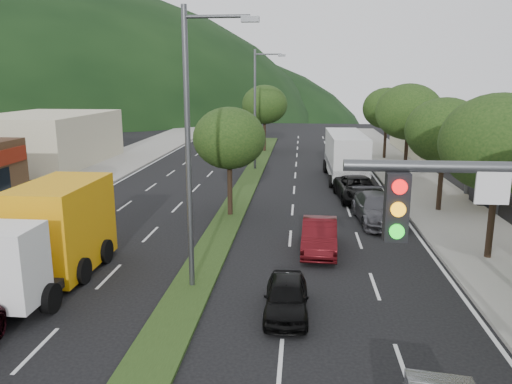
# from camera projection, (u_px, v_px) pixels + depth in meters

# --- Properties ---
(sidewalk_right) EXTENTS (5.00, 90.00, 0.15)m
(sidewalk_right) POSITION_uv_depth(u_px,v_px,m) (426.00, 192.00, 33.98)
(sidewalk_right) COLOR gray
(sidewalk_right) RESTS_ON ground
(sidewalk_left) EXTENTS (6.00, 90.00, 0.15)m
(sidewalk_left) POSITION_uv_depth(u_px,v_px,m) (67.00, 185.00, 36.26)
(sidewalk_left) COLOR gray
(sidewalk_left) RESTS_ON ground
(median) EXTENTS (1.60, 56.00, 0.12)m
(median) POSITION_uv_depth(u_px,v_px,m) (249.00, 180.00, 38.01)
(median) COLOR #1E3312
(median) RESTS_ON ground
(bldg_left_far) EXTENTS (9.00, 14.00, 4.60)m
(bldg_left_far) POSITION_uv_depth(u_px,v_px,m) (47.00, 139.00, 45.05)
(bldg_left_far) COLOR beige
(bldg_left_far) RESTS_ON ground
(bldg_right_far) EXTENTS (10.00, 16.00, 5.20)m
(bldg_right_far) POSITION_uv_depth(u_px,v_px,m) (453.00, 129.00, 51.26)
(bldg_right_far) COLOR beige
(bldg_right_far) RESTS_ON ground
(tree_r_b) EXTENTS (4.80, 4.80, 6.94)m
(tree_r_b) POSITION_uv_depth(u_px,v_px,m) (500.00, 143.00, 20.31)
(tree_r_b) COLOR black
(tree_r_b) RESTS_ON sidewalk_right
(tree_r_c) EXTENTS (4.40, 4.40, 6.48)m
(tree_r_c) POSITION_uv_depth(u_px,v_px,m) (445.00, 131.00, 28.14)
(tree_r_c) COLOR black
(tree_r_c) RESTS_ON sidewalk_right
(tree_r_d) EXTENTS (5.00, 5.00, 7.17)m
(tree_r_d) POSITION_uv_depth(u_px,v_px,m) (409.00, 112.00, 37.76)
(tree_r_d) COLOR black
(tree_r_d) RESTS_ON sidewalk_right
(tree_r_e) EXTENTS (4.60, 4.60, 6.71)m
(tree_r_e) POSITION_uv_depth(u_px,v_px,m) (387.00, 108.00, 47.54)
(tree_r_e) COLOR black
(tree_r_e) RESTS_ON sidewalk_right
(tree_med_near) EXTENTS (4.00, 4.00, 6.02)m
(tree_med_near) POSITION_uv_depth(u_px,v_px,m) (229.00, 138.00, 27.34)
(tree_med_near) COLOR black
(tree_med_near) RESTS_ON median
(tree_med_far) EXTENTS (4.80, 4.80, 6.94)m
(tree_med_far) POSITION_uv_depth(u_px,v_px,m) (265.00, 105.00, 52.47)
(tree_med_far) COLOR black
(tree_med_far) RESTS_ON median
(streetlight_near) EXTENTS (2.60, 0.25, 10.00)m
(streetlight_near) POSITION_uv_depth(u_px,v_px,m) (194.00, 138.00, 17.35)
(streetlight_near) COLOR #47494C
(streetlight_near) RESTS_ON ground
(streetlight_mid) EXTENTS (2.60, 0.25, 10.00)m
(streetlight_mid) POSITION_uv_depth(u_px,v_px,m) (257.00, 104.00, 41.64)
(streetlight_mid) COLOR #47494C
(streetlight_mid) RESTS_ON ground
(car_queue_a) EXTENTS (1.47, 3.57, 1.21)m
(car_queue_a) POSITION_uv_depth(u_px,v_px,m) (286.00, 297.00, 16.37)
(car_queue_a) COLOR black
(car_queue_a) RESTS_ON ground
(car_queue_b) EXTENTS (2.50, 5.40, 1.53)m
(car_queue_b) POSITION_uv_depth(u_px,v_px,m) (377.00, 209.00, 26.93)
(car_queue_b) COLOR #46454A
(car_queue_b) RESTS_ON ground
(car_queue_c) EXTENTS (1.70, 4.44, 1.44)m
(car_queue_c) POSITION_uv_depth(u_px,v_px,m) (319.00, 236.00, 22.37)
(car_queue_c) COLOR #4B0C11
(car_queue_c) RESTS_ON ground
(car_queue_d) EXTENTS (3.01, 5.68, 1.52)m
(car_queue_d) POSITION_uv_depth(u_px,v_px,m) (358.00, 189.00, 31.83)
(car_queue_d) COLOR black
(car_queue_d) RESTS_ON ground
(box_truck) EXTENTS (2.93, 7.40, 3.64)m
(box_truck) POSITION_uv_depth(u_px,v_px,m) (51.00, 236.00, 19.03)
(box_truck) COLOR white
(box_truck) RESTS_ON ground
(motorhome) EXTENTS (3.08, 9.33, 3.56)m
(motorhome) POSITION_uv_depth(u_px,v_px,m) (346.00, 155.00, 38.58)
(motorhome) COLOR silver
(motorhome) RESTS_ON ground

